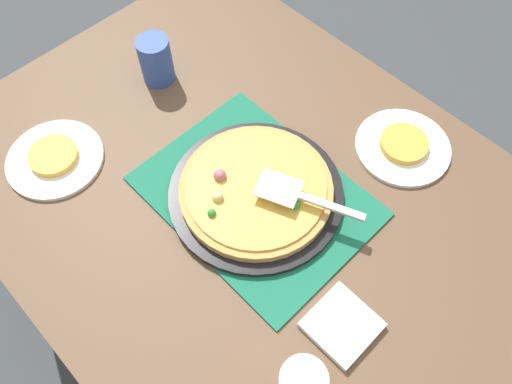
{
  "coord_description": "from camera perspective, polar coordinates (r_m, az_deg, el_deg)",
  "views": [
    {
      "loc": [
        0.4,
        -0.39,
        1.71
      ],
      "look_at": [
        0.0,
        0.0,
        0.77
      ],
      "focal_mm": 35.54,
      "sensor_mm": 36.0,
      "label": 1
    }
  ],
  "objects": [
    {
      "name": "ground_plane",
      "position": [
        1.8,
        0.0,
        -12.64
      ],
      "size": [
        8.0,
        8.0,
        0.0
      ],
      "primitive_type": "plane",
      "color": "#3D4247"
    },
    {
      "name": "plate_far_right",
      "position": [
        1.22,
        16.17,
        4.89
      ],
      "size": [
        0.22,
        0.22,
        0.01
      ],
      "primitive_type": "cylinder",
      "color": "white",
      "rests_on": "dining_table"
    },
    {
      "name": "served_slice_left",
      "position": [
        1.23,
        -21.86,
        3.82
      ],
      "size": [
        0.11,
        0.11,
        0.02
      ],
      "primitive_type": "cylinder",
      "color": "#EAB747",
      "rests_on": "plate_near_left"
    },
    {
      "name": "pizza",
      "position": [
        1.08,
        -0.03,
        0.33
      ],
      "size": [
        0.33,
        0.33,
        0.05
      ],
      "color": "tan",
      "rests_on": "pizza_pan"
    },
    {
      "name": "dining_table",
      "position": [
        1.2,
        0.0,
        -3.14
      ],
      "size": [
        1.4,
        1.0,
        0.75
      ],
      "color": "brown",
      "rests_on": "ground_plane"
    },
    {
      "name": "pizza_server",
      "position": [
        1.04,
        5.01,
        -0.4
      ],
      "size": [
        0.23,
        0.13,
        0.01
      ],
      "color": "silver",
      "rests_on": "pizza"
    },
    {
      "name": "napkin_stack",
      "position": [
        1.0,
        9.64,
        -14.52
      ],
      "size": [
        0.12,
        0.12,
        0.02
      ],
      "primitive_type": "cube",
      "color": "white",
      "rests_on": "dining_table"
    },
    {
      "name": "plate_near_left",
      "position": [
        1.24,
        -21.67,
        3.48
      ],
      "size": [
        0.22,
        0.22,
        0.01
      ],
      "primitive_type": "cylinder",
      "color": "white",
      "rests_on": "dining_table"
    },
    {
      "name": "pizza_pan",
      "position": [
        1.1,
        0.0,
        -0.19
      ],
      "size": [
        0.38,
        0.38,
        0.01
      ],
      "primitive_type": "cylinder",
      "color": "black",
      "rests_on": "placemat"
    },
    {
      "name": "placemat",
      "position": [
        1.11,
        0.0,
        -0.45
      ],
      "size": [
        0.48,
        0.36,
        0.01
      ],
      "primitive_type": "cube",
      "color": "#196B4C",
      "rests_on": "dining_table"
    },
    {
      "name": "served_slice_right",
      "position": [
        1.21,
        16.32,
        5.25
      ],
      "size": [
        0.11,
        0.11,
        0.02
      ],
      "primitive_type": "cylinder",
      "color": "gold",
      "rests_on": "plate_far_right"
    },
    {
      "name": "cup_far",
      "position": [
        1.3,
        -11.21,
        14.35
      ],
      "size": [
        0.08,
        0.08,
        0.12
      ],
      "primitive_type": "cylinder",
      "color": "#3351AD",
      "rests_on": "dining_table"
    }
  ]
}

